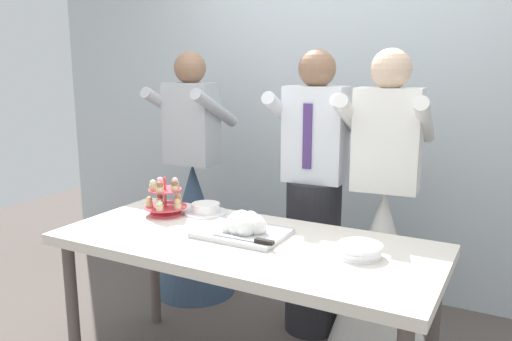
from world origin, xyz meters
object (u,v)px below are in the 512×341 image
person_groom (314,210)px  cupcake_stand (165,199)px  plate_stack (359,250)px  round_cake (206,209)px  person_guest (194,212)px  person_bride (382,250)px  dessert_table (245,254)px  main_cake_tray (244,227)px

person_groom → cupcake_stand: bearing=-138.7°
cupcake_stand → plate_stack: bearing=-5.2°
round_cake → person_guest: person_guest is taller
round_cake → person_bride: size_ratio=0.14×
dessert_table → person_guest: size_ratio=1.08×
cupcake_stand → person_groom: (0.64, 0.56, -0.12)m
dessert_table → plate_stack: size_ratio=9.10×
dessert_table → person_groom: 0.71m
person_groom → person_bride: same height
dessert_table → main_cake_tray: size_ratio=4.14×
cupcake_stand → person_guest: (-0.29, 0.66, -0.28)m
dessert_table → round_cake: round_cake is taller
person_bride → plate_stack: bearing=-84.6°
cupcake_stand → person_groom: person_groom is taller
cupcake_stand → plate_stack: cupcake_stand is taller
dessert_table → person_bride: size_ratio=1.08×
person_bride → person_guest: 1.34m
dessert_table → main_cake_tray: 0.13m
main_cake_tray → plate_stack: main_cake_tray is taller
main_cake_tray → person_bride: person_bride is taller
plate_stack → person_bride: size_ratio=0.12×
main_cake_tray → person_bride: bearing=51.1°
cupcake_stand → main_cake_tray: (0.54, -0.10, -0.05)m
cupcake_stand → round_cake: bearing=34.6°
dessert_table → cupcake_stand: 0.62m
round_cake → person_bride: (0.87, 0.41, -0.22)m
round_cake → person_guest: bearing=130.9°
main_cake_tray → round_cake: bearing=148.9°
plate_stack → person_groom: person_groom is taller
dessert_table → cupcake_stand: (-0.58, 0.15, 0.16)m
cupcake_stand → main_cake_tray: 0.55m
dessert_table → round_cake: bearing=145.9°
main_cake_tray → person_guest: bearing=137.6°
person_bride → person_guest: bearing=174.6°
main_cake_tray → cupcake_stand: bearing=170.0°
cupcake_stand → main_cake_tray: cupcake_stand is taller
dessert_table → main_cake_tray: bearing=124.3°
person_bride → cupcake_stand: bearing=-153.1°
dessert_table → person_bride: person_bride is taller
round_cake → person_bride: bearing=25.2°
main_cake_tray → person_groom: size_ratio=0.26×
person_groom → person_bride: (0.41, -0.03, -0.16)m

